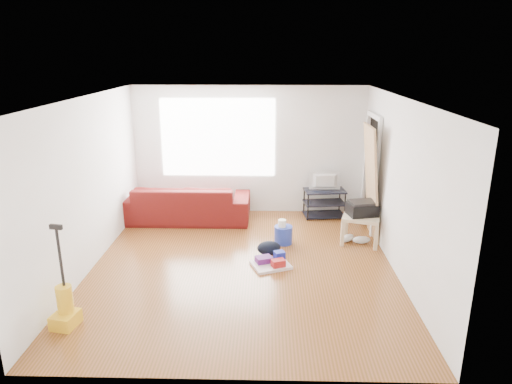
{
  "coord_description": "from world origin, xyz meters",
  "views": [
    {
      "loc": [
        0.36,
        -6.25,
        3.1
      ],
      "look_at": [
        0.19,
        0.6,
        0.99
      ],
      "focal_mm": 32.0,
      "sensor_mm": 36.0,
      "label": 1
    }
  ],
  "objects_px": {
    "tv_stand": "(324,203)",
    "backpack": "(269,254)",
    "vacuum": "(65,308)",
    "cleaning_tray": "(272,262)",
    "sofa": "(187,220)",
    "bucket": "(283,243)",
    "side_table": "(361,219)"
  },
  "relations": [
    {
      "from": "bucket",
      "to": "cleaning_tray",
      "type": "bearing_deg",
      "value": -102.91
    },
    {
      "from": "sofa",
      "to": "backpack",
      "type": "relative_size",
      "value": 6.41
    },
    {
      "from": "tv_stand",
      "to": "cleaning_tray",
      "type": "relative_size",
      "value": 1.25
    },
    {
      "from": "tv_stand",
      "to": "bucket",
      "type": "height_order",
      "value": "tv_stand"
    },
    {
      "from": "vacuum",
      "to": "tv_stand",
      "type": "bearing_deg",
      "value": 58.43
    },
    {
      "from": "bucket",
      "to": "backpack",
      "type": "relative_size",
      "value": 0.8
    },
    {
      "from": "cleaning_tray",
      "to": "backpack",
      "type": "relative_size",
      "value": 1.75
    },
    {
      "from": "sofa",
      "to": "vacuum",
      "type": "xyz_separation_m",
      "value": [
        -0.81,
        -3.55,
        0.23
      ]
    },
    {
      "from": "bucket",
      "to": "side_table",
      "type": "bearing_deg",
      "value": 3.88
    },
    {
      "from": "tv_stand",
      "to": "cleaning_tray",
      "type": "height_order",
      "value": "tv_stand"
    },
    {
      "from": "backpack",
      "to": "vacuum",
      "type": "relative_size",
      "value": 0.3
    },
    {
      "from": "bucket",
      "to": "backpack",
      "type": "height_order",
      "value": "bucket"
    },
    {
      "from": "tv_stand",
      "to": "backpack",
      "type": "height_order",
      "value": "tv_stand"
    },
    {
      "from": "bucket",
      "to": "cleaning_tray",
      "type": "xyz_separation_m",
      "value": [
        -0.2,
        -0.87,
        0.06
      ]
    },
    {
      "from": "tv_stand",
      "to": "bucket",
      "type": "distance_m",
      "value": 1.61
    },
    {
      "from": "tv_stand",
      "to": "bucket",
      "type": "xyz_separation_m",
      "value": [
        -0.84,
        -1.34,
        -0.28
      ]
    },
    {
      "from": "tv_stand",
      "to": "backpack",
      "type": "distance_m",
      "value": 2.1
    },
    {
      "from": "sofa",
      "to": "cleaning_tray",
      "type": "bearing_deg",
      "value": 130.07
    },
    {
      "from": "tv_stand",
      "to": "bucket",
      "type": "bearing_deg",
      "value": -128.81
    },
    {
      "from": "sofa",
      "to": "tv_stand",
      "type": "xyz_separation_m",
      "value": [
        2.67,
        0.27,
        0.28
      ]
    },
    {
      "from": "cleaning_tray",
      "to": "vacuum",
      "type": "height_order",
      "value": "vacuum"
    },
    {
      "from": "backpack",
      "to": "vacuum",
      "type": "bearing_deg",
      "value": -154.98
    },
    {
      "from": "cleaning_tray",
      "to": "backpack",
      "type": "xyz_separation_m",
      "value": [
        -0.05,
        0.43,
        -0.06
      ]
    },
    {
      "from": "cleaning_tray",
      "to": "tv_stand",
      "type": "bearing_deg",
      "value": 64.86
    },
    {
      "from": "sofa",
      "to": "tv_stand",
      "type": "bearing_deg",
      "value": -174.22
    },
    {
      "from": "vacuum",
      "to": "side_table",
      "type": "bearing_deg",
      "value": 43.77
    },
    {
      "from": "tv_stand",
      "to": "backpack",
      "type": "relative_size",
      "value": 2.19
    },
    {
      "from": "sofa",
      "to": "tv_stand",
      "type": "relative_size",
      "value": 2.92
    },
    {
      "from": "sofa",
      "to": "vacuum",
      "type": "relative_size",
      "value": 1.93
    },
    {
      "from": "tv_stand",
      "to": "side_table",
      "type": "distance_m",
      "value": 1.35
    },
    {
      "from": "backpack",
      "to": "sofa",
      "type": "bearing_deg",
      "value": 120.89
    },
    {
      "from": "bucket",
      "to": "vacuum",
      "type": "height_order",
      "value": "vacuum"
    }
  ]
}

